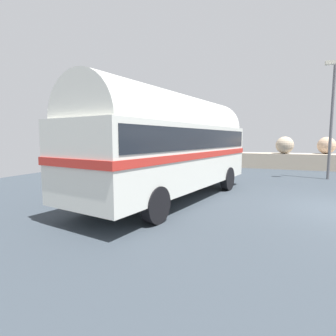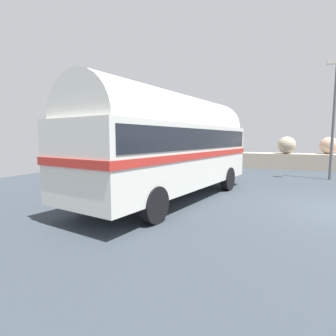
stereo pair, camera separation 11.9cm
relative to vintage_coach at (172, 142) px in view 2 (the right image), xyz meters
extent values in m
cube|color=#AD9F8B|center=(5.48, 12.16, -1.50)|extent=(31.36, 1.80, 1.10)
sphere|color=#B89993|center=(-6.64, 12.55, -0.34)|extent=(1.21, 1.21, 1.21)
cube|color=#BA9E96|center=(-4.05, 11.79, -0.55)|extent=(1.14, 1.15, 0.79)
sphere|color=tan|center=(-0.15, 11.79, -0.44)|extent=(1.01, 1.01, 1.01)
sphere|color=tan|center=(4.02, 11.81, -0.35)|extent=(1.20, 1.20, 1.20)
sphere|color=tan|center=(6.70, 12.46, -0.36)|extent=(1.17, 1.17, 1.17)
cylinder|color=black|center=(-0.60, 2.76, -1.55)|extent=(0.45, 1.00, 0.96)
cylinder|color=black|center=(1.57, 2.35, -1.55)|extent=(0.45, 1.00, 0.96)
cylinder|color=black|center=(-1.57, -2.36, -1.55)|extent=(0.45, 1.00, 0.96)
cylinder|color=black|center=(0.60, -2.77, -1.55)|extent=(0.45, 1.00, 0.96)
cube|color=silver|center=(0.00, 0.00, -0.48)|extent=(3.92, 8.70, 2.10)
cylinder|color=silver|center=(0.00, 0.00, 0.57)|extent=(3.66, 8.33, 2.20)
cube|color=red|center=(0.00, 0.00, -0.42)|extent=(3.98, 8.79, 0.20)
cube|color=black|center=(0.00, 0.00, 0.10)|extent=(3.89, 8.38, 0.64)
cube|color=silver|center=(0.79, 4.19, -1.35)|extent=(2.27, 0.58, 0.28)
cylinder|color=#5B5B60|center=(6.04, 7.34, 0.91)|extent=(0.14, 0.14, 5.93)
cube|color=beige|center=(5.70, 6.60, 3.78)|extent=(0.44, 0.24, 0.18)
camera|label=1|loc=(3.31, -8.77, 0.12)|focal=28.50mm
camera|label=2|loc=(3.42, -8.73, 0.12)|focal=28.50mm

